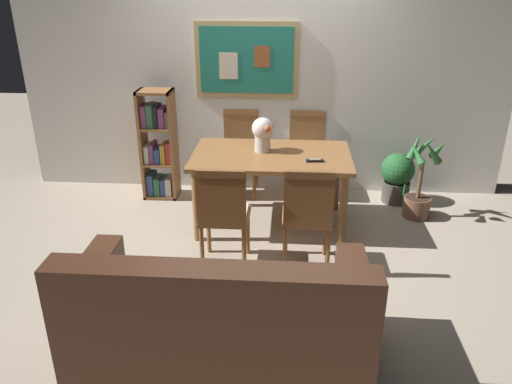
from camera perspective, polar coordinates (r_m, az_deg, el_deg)
ground_plane at (r=4.51m, az=-0.33°, el=-6.28°), size 12.00×12.00×0.00m
wall_back_with_painting at (r=5.41m, az=0.77°, el=13.52°), size 5.20×0.14×2.60m
dining_table at (r=4.67m, az=1.75°, el=3.28°), size 1.46×0.90×0.72m
dining_chair_far_right at (r=5.45m, az=5.82°, el=5.18°), size 0.40×0.41×0.91m
dining_chair_near_left at (r=3.96m, az=-3.74°, el=-2.00°), size 0.40×0.41×0.91m
dining_chair_far_left at (r=5.47m, az=-1.79°, el=5.36°), size 0.40×0.41×0.91m
dining_chair_near_right at (r=3.96m, az=5.92°, el=-2.14°), size 0.40×0.41×0.91m
leather_couch at (r=3.15m, az=-4.24°, el=-14.36°), size 1.80×0.84×0.84m
bookshelf at (r=5.43m, az=-11.01°, el=4.99°), size 0.36×0.28×1.17m
potted_ivy at (r=5.49m, az=15.82°, el=1.72°), size 0.35×0.35×0.58m
potted_palm at (r=5.18m, az=18.20°, el=0.64°), size 0.38×0.36×0.86m
flower_vase at (r=4.66m, az=0.78°, el=6.85°), size 0.21×0.21×0.32m
tv_remote at (r=4.46m, az=6.74°, el=3.58°), size 0.16×0.06×0.02m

